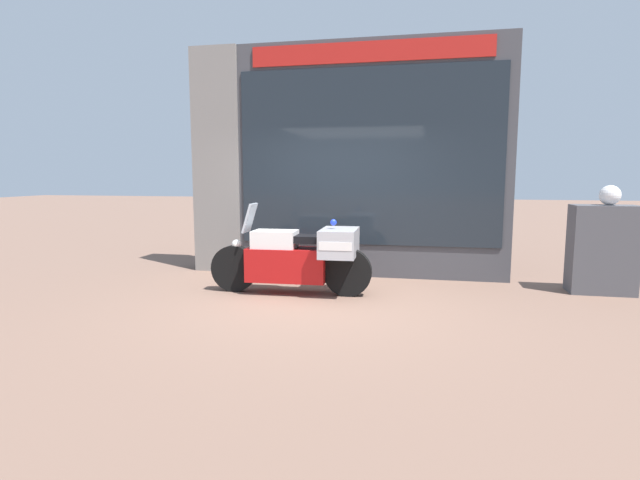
{
  "coord_description": "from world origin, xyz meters",
  "views": [
    {
      "loc": [
        1.32,
        -6.33,
        1.69
      ],
      "look_at": [
        -0.22,
        0.93,
        0.72
      ],
      "focal_mm": 28.0,
      "sensor_mm": 36.0,
      "label": 1
    }
  ],
  "objects": [
    {
      "name": "utility_cabinet",
      "position": [
        3.81,
        1.37,
        0.63
      ],
      "size": [
        0.86,
        0.45,
        1.27
      ],
      "primitive_type": "cube",
      "color": "#4C4C51",
      "rests_on": "ground"
    },
    {
      "name": "window_display",
      "position": [
        0.34,
        2.03,
        0.47
      ],
      "size": [
        4.03,
        0.3,
        1.95
      ],
      "color": "slate",
      "rests_on": "ground"
    },
    {
      "name": "shop_building",
      "position": [
        -0.37,
        2.0,
        1.93
      ],
      "size": [
        5.32,
        0.55,
        3.84
      ],
      "color": "#424247",
      "rests_on": "ground"
    },
    {
      "name": "paramedic_motorcycle",
      "position": [
        -0.39,
        0.43,
        0.55
      ],
      "size": [
        2.34,
        0.81,
        1.29
      ],
      "rotation": [
        0.0,
        0.0,
        3.17
      ],
      "color": "black",
      "rests_on": "ground"
    },
    {
      "name": "white_helmet",
      "position": [
        3.85,
        1.36,
        1.41
      ],
      "size": [
        0.28,
        0.28,
        0.28
      ],
      "primitive_type": "sphere",
      "color": "white",
      "rests_on": "utility_cabinet"
    },
    {
      "name": "ground_plane",
      "position": [
        0.0,
        0.0,
        0.0
      ],
      "size": [
        60.0,
        60.0,
        0.0
      ],
      "primitive_type": "plane",
      "color": "#7A5B4C"
    }
  ]
}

